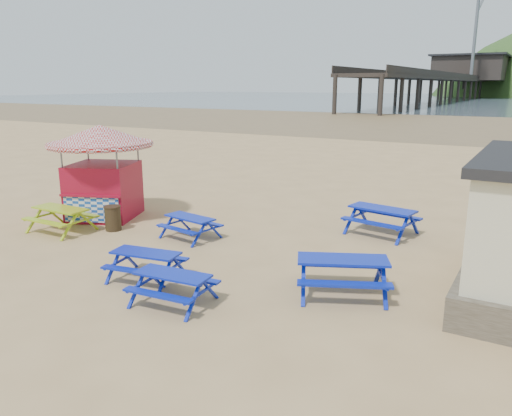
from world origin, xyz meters
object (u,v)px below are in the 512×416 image
Objects in this scene: picnic_table_yellow at (61,220)px; litter_bin at (113,218)px; picnic_table_blue_a at (190,227)px; ice_cream_kiosk at (102,160)px; picnic_table_blue_b at (382,221)px.

picnic_table_yellow is 1.62m from litter_bin.
litter_bin is (1.32, 0.93, 0.02)m from picnic_table_yellow.
picnic_table_blue_a is 2.73m from litter_bin.
ice_cream_kiosk is (-0.15, 2.00, 1.65)m from picnic_table_yellow.
ice_cream_kiosk is at bearing 93.77° from picnic_table_yellow.
picnic_table_blue_a is 4.27m from picnic_table_yellow.
picnic_table_blue_a is 2.25× the size of litter_bin.
ice_cream_kiosk is at bearing 144.10° from litter_bin.
picnic_table_blue_b is 1.20× the size of picnic_table_yellow.
litter_bin is at bearing -159.24° from picnic_table_blue_a.
picnic_table_blue_b is at bearing 27.30° from litter_bin.
litter_bin is (1.47, -1.07, -1.64)m from ice_cream_kiosk.
picnic_table_yellow reaches higher than picnic_table_blue_a.
picnic_table_blue_a is 0.80× the size of picnic_table_blue_b.
picnic_table_yellow is (-4.00, -1.50, 0.05)m from picnic_table_blue_a.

